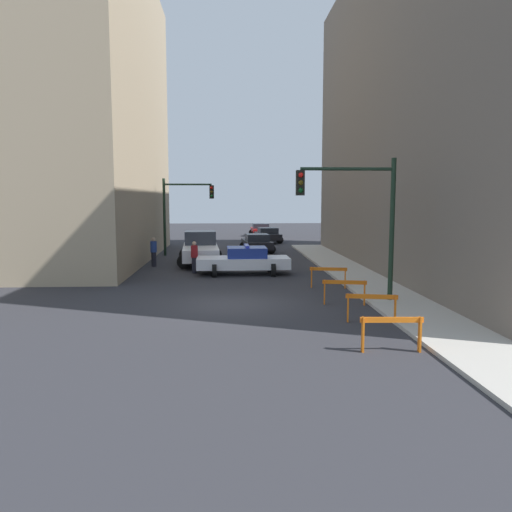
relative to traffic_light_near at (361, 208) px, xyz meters
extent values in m
plane|color=#2D2D33|center=(-4.73, 0.07, -3.53)|extent=(120.00, 120.00, 0.00)
cube|color=#B2ADA3|center=(1.47, 0.07, -3.47)|extent=(2.40, 44.00, 0.12)
cube|color=tan|center=(-16.73, 14.07, 5.60)|extent=(14.00, 20.00, 18.25)
cube|color=#6B6056|center=(8.67, 8.07, 5.18)|extent=(12.00, 28.00, 17.42)
cylinder|color=black|center=(1.17, 0.01, -0.81)|extent=(0.18, 0.18, 5.20)
cylinder|color=black|center=(-0.53, 0.01, 1.39)|extent=(3.40, 0.12, 0.12)
cube|color=black|center=(-2.23, 0.01, 0.89)|extent=(0.30, 0.22, 0.90)
sphere|color=red|center=(-2.23, -0.14, 1.16)|extent=(0.18, 0.18, 0.18)
sphere|color=#4C3D0C|center=(-2.23, -0.14, 0.89)|extent=(0.18, 0.18, 0.18)
sphere|color=#0C4219|center=(-2.23, -0.14, 0.62)|extent=(0.18, 0.18, 0.18)
cylinder|color=black|center=(-9.13, 16.06, -0.93)|extent=(0.18, 0.18, 5.20)
cylinder|color=black|center=(-7.53, 16.06, 1.27)|extent=(3.20, 0.12, 0.12)
cube|color=black|center=(-5.93, 16.06, 0.77)|extent=(0.30, 0.22, 0.90)
sphere|color=red|center=(-5.93, 15.92, 1.04)|extent=(0.18, 0.18, 0.18)
sphere|color=#4C3D0C|center=(-5.93, 15.92, 0.77)|extent=(0.18, 0.18, 0.18)
sphere|color=#0C4219|center=(-5.93, 15.92, 0.50)|extent=(0.18, 0.18, 0.18)
cube|color=white|center=(-4.08, 7.29, -2.93)|extent=(4.74, 1.95, 0.55)
cube|color=navy|center=(-3.89, 7.30, -2.39)|extent=(2.01, 1.67, 0.52)
cylinder|color=black|center=(-5.52, 6.41, -3.20)|extent=(0.23, 0.66, 0.66)
cylinder|color=black|center=(-5.56, 8.11, -3.20)|extent=(0.23, 0.66, 0.66)
cylinder|color=black|center=(-2.61, 6.48, -3.20)|extent=(0.23, 0.66, 0.66)
cylinder|color=black|center=(-2.64, 8.18, -3.20)|extent=(0.23, 0.66, 0.66)
cube|color=#2633BF|center=(-3.89, 7.30, -2.07)|extent=(0.23, 1.39, 0.12)
cube|color=silver|center=(-6.46, 11.25, -2.78)|extent=(2.33, 5.51, 0.70)
cube|color=#2D333D|center=(-6.53, 12.33, -2.03)|extent=(1.94, 1.84, 0.80)
cylinder|color=black|center=(-7.48, 12.86, -3.13)|extent=(0.81, 0.31, 0.80)
cylinder|color=black|center=(-5.64, 12.98, -3.13)|extent=(0.81, 0.31, 0.80)
cylinder|color=black|center=(-7.27, 9.52, -3.13)|extent=(0.81, 0.31, 0.80)
cylinder|color=black|center=(-5.44, 9.63, -3.13)|extent=(0.81, 0.31, 0.80)
cube|color=black|center=(-2.75, 18.07, -2.96)|extent=(2.16, 4.44, 0.52)
cube|color=#232833|center=(-2.74, 17.89, -2.46)|extent=(1.73, 1.93, 0.48)
cylinder|color=black|center=(-3.69, 19.32, -3.22)|extent=(0.64, 0.27, 0.62)
cylinder|color=black|center=(-2.04, 19.46, -3.22)|extent=(0.64, 0.27, 0.62)
cylinder|color=black|center=(-3.47, 16.67, -3.22)|extent=(0.64, 0.27, 0.62)
cylinder|color=black|center=(-1.82, 16.81, -3.22)|extent=(0.64, 0.27, 0.62)
cube|color=black|center=(-1.37, 25.88, -2.96)|extent=(2.21, 4.46, 0.52)
cube|color=#232833|center=(-1.35, 25.71, -2.46)|extent=(1.75, 1.95, 0.48)
cylinder|color=black|center=(-2.32, 27.12, -3.22)|extent=(0.64, 0.28, 0.62)
cylinder|color=black|center=(-0.68, 27.29, -3.22)|extent=(0.64, 0.28, 0.62)
cylinder|color=black|center=(-2.06, 24.47, -3.22)|extent=(0.64, 0.28, 0.62)
cylinder|color=black|center=(-0.41, 24.63, -3.22)|extent=(0.64, 0.28, 0.62)
cube|color=maroon|center=(-1.51, 33.17, -2.96)|extent=(1.86, 4.33, 0.52)
cube|color=#232833|center=(-1.51, 33.00, -2.46)|extent=(1.61, 1.83, 0.48)
cylinder|color=black|center=(-2.36, 34.49, -3.22)|extent=(0.62, 0.23, 0.62)
cylinder|color=black|center=(-0.71, 34.52, -3.22)|extent=(0.62, 0.23, 0.62)
cylinder|color=black|center=(-2.32, 31.83, -3.22)|extent=(0.62, 0.23, 0.62)
cylinder|color=black|center=(-0.67, 31.85, -3.22)|extent=(0.62, 0.23, 0.62)
cylinder|color=black|center=(-6.59, 7.84, -3.12)|extent=(0.37, 0.37, 0.82)
cylinder|color=maroon|center=(-6.59, 7.84, -2.40)|extent=(0.48, 0.48, 0.62)
sphere|color=tan|center=(-6.59, 7.84, -1.98)|extent=(0.29, 0.29, 0.22)
cylinder|color=black|center=(-9.08, 10.56, -3.12)|extent=(0.31, 0.31, 0.82)
cylinder|color=navy|center=(-9.08, 10.56, -2.40)|extent=(0.40, 0.40, 0.62)
sphere|color=tan|center=(-9.08, 10.56, -1.98)|extent=(0.24, 0.24, 0.22)
cube|color=orange|center=(-0.73, -5.90, -2.70)|extent=(1.60, 0.13, 0.14)
cube|color=orange|center=(-1.45, -5.87, -3.08)|extent=(0.06, 0.16, 0.90)
cube|color=orange|center=(-0.01, -5.94, -3.08)|extent=(0.06, 0.16, 0.90)
cube|color=orange|center=(-0.38, -2.93, -2.70)|extent=(1.58, 0.36, 0.14)
cube|color=orange|center=(-1.08, -2.79, -3.08)|extent=(0.08, 0.17, 0.90)
cube|color=orange|center=(0.33, -3.07, -3.08)|extent=(0.08, 0.17, 0.90)
cube|color=orange|center=(-0.60, -0.24, -2.70)|extent=(1.58, 0.35, 0.14)
cube|color=orange|center=(-1.31, -0.11, -3.08)|extent=(0.08, 0.17, 0.90)
cube|color=orange|center=(0.10, -0.38, -3.08)|extent=(0.08, 0.17, 0.90)
cube|color=orange|center=(-0.51, 3.18, -2.70)|extent=(1.58, 0.35, 0.14)
cube|color=orange|center=(-1.22, 3.31, -3.08)|extent=(0.08, 0.17, 0.90)
cube|color=orange|center=(0.20, 3.04, -3.08)|extent=(0.08, 0.17, 0.90)
camera|label=1|loc=(-4.82, -17.95, 0.33)|focal=35.00mm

